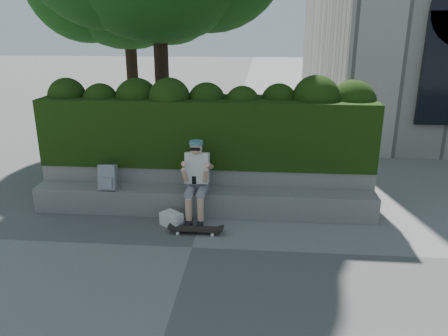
# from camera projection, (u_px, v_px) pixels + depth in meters

# --- Properties ---
(ground) EXTENTS (80.00, 80.00, 0.00)m
(ground) POSITION_uv_depth(u_px,v_px,m) (192.00, 248.00, 6.59)
(ground) COLOR slate
(ground) RESTS_ON ground
(bench_ledge) EXTENTS (6.00, 0.45, 0.45)m
(bench_ledge) POSITION_uv_depth(u_px,v_px,m) (203.00, 202.00, 7.71)
(bench_ledge) COLOR gray
(bench_ledge) RESTS_ON ground
(planter_wall) EXTENTS (6.00, 0.50, 0.75)m
(planter_wall) POSITION_uv_depth(u_px,v_px,m) (206.00, 185.00, 8.11)
(planter_wall) COLOR gray
(planter_wall) RESTS_ON ground
(hedge) EXTENTS (6.00, 1.00, 1.20)m
(hedge) POSITION_uv_depth(u_px,v_px,m) (207.00, 131.00, 8.01)
(hedge) COLOR black
(hedge) RESTS_ON planter_wall
(person) EXTENTS (0.40, 0.76, 1.38)m
(person) POSITION_uv_depth(u_px,v_px,m) (197.00, 177.00, 7.37)
(person) COLOR gray
(person) RESTS_ON ground
(skateboard) EXTENTS (0.80, 0.20, 0.08)m
(skateboard) POSITION_uv_depth(u_px,v_px,m) (196.00, 229.00, 7.03)
(skateboard) COLOR black
(skateboard) RESTS_ON ground
(backpack_plaid) EXTENTS (0.30, 0.17, 0.44)m
(backpack_plaid) POSITION_uv_depth(u_px,v_px,m) (108.00, 177.00, 7.61)
(backpack_plaid) COLOR #A6A5A9
(backpack_plaid) RESTS_ON bench_ledge
(backpack_ground) EXTENTS (0.42, 0.41, 0.22)m
(backpack_ground) POSITION_uv_depth(u_px,v_px,m) (171.00, 219.00, 7.29)
(backpack_ground) COLOR silver
(backpack_ground) RESTS_ON ground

